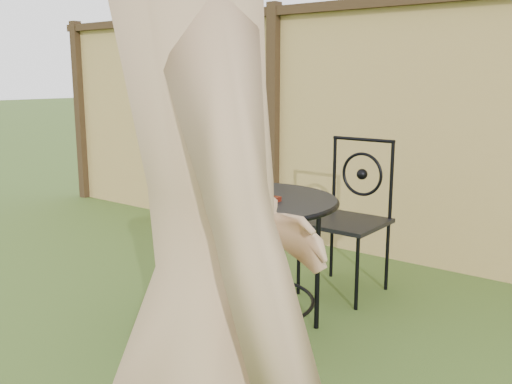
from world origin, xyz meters
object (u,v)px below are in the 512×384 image
patio_table (248,225)px  salad_plate (243,200)px  patio_chair (349,212)px  diner (210,312)px

patio_table → salad_plate: bearing=-64.7°
patio_chair → salad_plate: (-0.07, -0.96, 0.23)m
patio_table → patio_chair: bearing=82.6°
diner → patio_chair: bearing=-32.8°
patio_chair → salad_plate: 0.99m
patio_table → diner: (1.09, -1.48, 0.32)m
patio_table → diner: size_ratio=0.51×
patio_table → patio_chair: (0.11, 0.87, -0.08)m
patio_table → diner: 1.87m
patio_chair → salad_plate: patio_chair is taller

